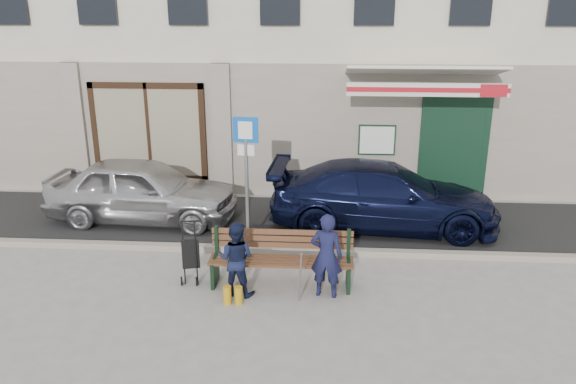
# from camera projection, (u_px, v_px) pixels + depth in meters

# --- Properties ---
(ground) EXTENTS (80.00, 80.00, 0.00)m
(ground) POSITION_uv_depth(u_px,v_px,m) (257.00, 291.00, 9.29)
(ground) COLOR #9E9991
(ground) RESTS_ON ground
(asphalt_lane) EXTENTS (60.00, 3.20, 0.01)m
(asphalt_lane) POSITION_uv_depth(u_px,v_px,m) (274.00, 222.00, 12.22)
(asphalt_lane) COLOR #282828
(asphalt_lane) RESTS_ON ground
(curb) EXTENTS (60.00, 0.18, 0.12)m
(curb) POSITION_uv_depth(u_px,v_px,m) (266.00, 250.00, 10.69)
(curb) COLOR #9E9384
(curb) RESTS_ON ground
(car_silver) EXTENTS (4.15, 1.86, 1.39)m
(car_silver) POSITION_uv_depth(u_px,v_px,m) (142.00, 190.00, 12.12)
(car_silver) COLOR silver
(car_silver) RESTS_ON ground
(car_navy) EXTENTS (4.85, 2.19, 1.38)m
(car_navy) POSITION_uv_depth(u_px,v_px,m) (383.00, 196.00, 11.75)
(car_navy) COLOR black
(car_navy) RESTS_ON ground
(parking_sign) EXTENTS (0.47, 0.10, 2.56)m
(parking_sign) POSITION_uv_depth(u_px,v_px,m) (246.00, 163.00, 10.44)
(parking_sign) COLOR gray
(parking_sign) RESTS_ON ground
(bench) EXTENTS (2.40, 1.17, 0.98)m
(bench) POSITION_uv_depth(u_px,v_px,m) (278.00, 260.00, 9.33)
(bench) COLOR brown
(bench) RESTS_ON ground
(man) EXTENTS (0.56, 0.42, 1.42)m
(man) POSITION_uv_depth(u_px,v_px,m) (326.00, 256.00, 8.92)
(man) COLOR #15173A
(man) RESTS_ON ground
(woman) EXTENTS (0.69, 0.59, 1.24)m
(woman) POSITION_uv_depth(u_px,v_px,m) (236.00, 259.00, 9.02)
(woman) COLOR #131A36
(woman) RESTS_ON ground
(stroller) EXTENTS (0.36, 0.46, 1.03)m
(stroller) POSITION_uv_depth(u_px,v_px,m) (191.00, 255.00, 9.52)
(stroller) COLOR black
(stroller) RESTS_ON ground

